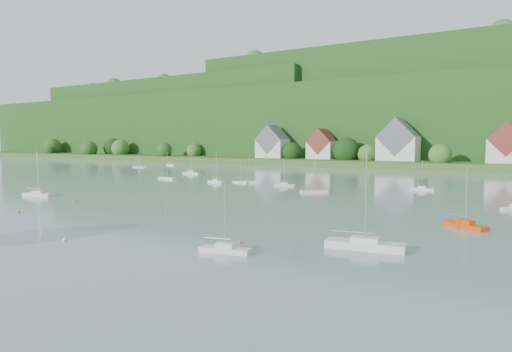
# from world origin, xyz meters

# --- Properties ---
(far_shore_strip) EXTENTS (600.00, 60.00, 3.00)m
(far_shore_strip) POSITION_xyz_m (0.00, 200.00, 1.50)
(far_shore_strip) COLOR #2C4E1D
(far_shore_strip) RESTS_ON ground
(forested_ridge) EXTENTS (620.00, 181.22, 69.89)m
(forested_ridge) POSITION_xyz_m (0.39, 268.57, 22.89)
(forested_ridge) COLOR #154014
(forested_ridge) RESTS_ON ground
(village_building_0) EXTENTS (14.00, 10.40, 16.00)m
(village_building_0) POSITION_xyz_m (-55.00, 187.00, 9.51)
(village_building_0) COLOR beige
(village_building_0) RESTS_ON far_shore_strip
(village_building_1) EXTENTS (12.00, 9.36, 14.00)m
(village_building_1) POSITION_xyz_m (-30.00, 189.00, 8.75)
(village_building_1) COLOR beige
(village_building_1) RESTS_ON far_shore_strip
(village_building_2) EXTENTS (16.00, 11.44, 18.00)m
(village_building_2) POSITION_xyz_m (5.00, 188.00, 10.27)
(village_building_2) COLOR beige
(village_building_2) RESTS_ON far_shore_strip
(village_building_3) EXTENTS (13.00, 10.40, 15.50)m
(village_building_3) POSITION_xyz_m (45.00, 186.00, 9.43)
(village_building_3) COLOR beige
(village_building_3) RESTS_ON far_shore_strip
(near_sailboat_3) EXTENTS (5.44, 2.62, 7.08)m
(near_sailboat_3) POSITION_xyz_m (27.68, 32.24, 0.41)
(near_sailboat_3) COLOR silver
(near_sailboat_3) RESTS_ON ground
(near_sailboat_4) EXTENTS (8.33, 3.39, 10.92)m
(near_sailboat_4) POSITION_xyz_m (39.20, 41.14, 0.52)
(near_sailboat_4) COLOR silver
(near_sailboat_4) RESTS_ON ground
(near_sailboat_5) EXTENTS (5.81, 4.60, 7.93)m
(near_sailboat_5) POSITION_xyz_m (46.59, 59.17, 0.43)
(near_sailboat_5) COLOR #D2420A
(near_sailboat_5) RESTS_ON ground
(near_sailboat_6) EXTENTS (7.09, 3.29, 9.24)m
(near_sailboat_6) POSITION_xyz_m (-31.76, 49.99, 0.47)
(near_sailboat_6) COLOR silver
(near_sailboat_6) RESTS_ON ground
(mooring_buoy_0) EXTENTS (0.47, 0.47, 0.47)m
(mooring_buoy_0) POSITION_xyz_m (-14.74, 35.83, 0.00)
(mooring_buoy_0) COLOR orange
(mooring_buoy_0) RESTS_ON ground
(mooring_buoy_1) EXTENTS (0.47, 0.47, 0.47)m
(mooring_buoy_1) POSITION_xyz_m (9.17, 27.06, 0.00)
(mooring_buoy_1) COLOR silver
(mooring_buoy_1) RESTS_ON ground
(mooring_buoy_2) EXTENTS (0.42, 0.42, 0.42)m
(mooring_buoy_2) POSITION_xyz_m (26.62, 36.52, 0.00)
(mooring_buoy_2) COLOR orange
(mooring_buoy_2) RESTS_ON ground
(mooring_buoy_3) EXTENTS (0.42, 0.42, 0.42)m
(mooring_buoy_3) POSITION_xyz_m (3.17, 50.14, 0.00)
(mooring_buoy_3) COLOR orange
(mooring_buoy_3) RESTS_ON ground
(mooring_buoy_5) EXTENTS (0.49, 0.49, 0.49)m
(mooring_buoy_5) POSITION_xyz_m (-17.47, 47.96, 0.00)
(mooring_buoy_5) COLOR orange
(mooring_buoy_5) RESTS_ON ground
(far_sailboat_cluster) EXTENTS (202.13, 73.89, 8.71)m
(far_sailboat_cluster) POSITION_xyz_m (8.80, 114.43, 0.37)
(far_sailboat_cluster) COLOR silver
(far_sailboat_cluster) RESTS_ON ground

